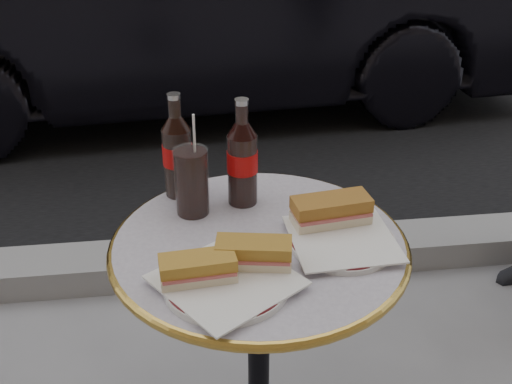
{
  "coord_description": "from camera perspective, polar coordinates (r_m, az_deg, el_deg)",
  "views": [
    {
      "loc": [
        -0.14,
        -1.09,
        1.47
      ],
      "look_at": [
        0.0,
        0.05,
        0.82
      ],
      "focal_mm": 45.0,
      "sensor_mm": 36.0,
      "label": 1
    }
  ],
  "objects": [
    {
      "name": "asphalt_road",
      "position": [
        6.27,
        -5.9,
        15.73
      ],
      "size": [
        40.0,
        8.0,
        0.0
      ],
      "primitive_type": "cube",
      "color": "black",
      "rests_on": "ground"
    },
    {
      "name": "curb",
      "position": [
        2.45,
        -2.5,
        -6.0
      ],
      "size": [
        40.0,
        0.2,
        0.12
      ],
      "primitive_type": "cube",
      "color": "gray",
      "rests_on": "ground"
    },
    {
      "name": "bistro_table",
      "position": [
        1.56,
        0.24,
        -15.59
      ],
      "size": [
        0.62,
        0.62,
        0.73
      ],
      "primitive_type": null,
      "color": "#BAB2C4",
      "rests_on": "ground"
    },
    {
      "name": "plate_left",
      "position": [
        1.2,
        -2.64,
        -8.13
      ],
      "size": [
        0.31,
        0.31,
        0.01
      ],
      "primitive_type": "cylinder",
      "rotation": [
        0.0,
        0.0,
        0.42
      ],
      "color": "silver",
      "rests_on": "bistro_table"
    },
    {
      "name": "plate_right",
      "position": [
        1.33,
        7.66,
        -4.41
      ],
      "size": [
        0.24,
        0.24,
        0.01
      ],
      "primitive_type": "cylinder",
      "rotation": [
        0.0,
        0.0,
        -0.13
      ],
      "color": "silver",
      "rests_on": "bistro_table"
    },
    {
      "name": "sandwich_left_a",
      "position": [
        1.19,
        -5.18,
        -6.9
      ],
      "size": [
        0.14,
        0.08,
        0.05
      ],
      "primitive_type": "cube",
      "rotation": [
        0.0,
        0.0,
        0.09
      ],
      "color": "#B5822E",
      "rests_on": "plate_left"
    },
    {
      "name": "sandwich_left_b",
      "position": [
        1.22,
        -0.21,
        -5.55
      ],
      "size": [
        0.15,
        0.09,
        0.05
      ],
      "primitive_type": "cube",
      "rotation": [
        0.0,
        0.0,
        -0.18
      ],
      "color": "#A9792B",
      "rests_on": "plate_left"
    },
    {
      "name": "sandwich_right",
      "position": [
        1.36,
        6.68,
        -1.74
      ],
      "size": [
        0.17,
        0.1,
        0.06
      ],
      "primitive_type": "cube",
      "rotation": [
        0.0,
        0.0,
        0.14
      ],
      "color": "#9C6627",
      "rests_on": "plate_right"
    },
    {
      "name": "cola_bottle_left",
      "position": [
        1.45,
        -7.04,
        4.12
      ],
      "size": [
        0.08,
        0.08,
        0.25
      ],
      "primitive_type": null,
      "rotation": [
        0.0,
        0.0,
        -0.1
      ],
      "color": "black",
      "rests_on": "bistro_table"
    },
    {
      "name": "cola_bottle_right",
      "position": [
        1.41,
        -1.23,
        3.54
      ],
      "size": [
        0.09,
        0.09,
        0.25
      ],
      "primitive_type": null,
      "rotation": [
        0.0,
        0.0,
        -0.36
      ],
      "color": "black",
      "rests_on": "bistro_table"
    },
    {
      "name": "cola_glass",
      "position": [
        1.39,
        -5.75,
        0.95
      ],
      "size": [
        0.09,
        0.09,
        0.15
      ],
      "primitive_type": "cylinder",
      "rotation": [
        0.0,
        0.0,
        -0.26
      ],
      "color": "black",
      "rests_on": "bistro_table"
    }
  ]
}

